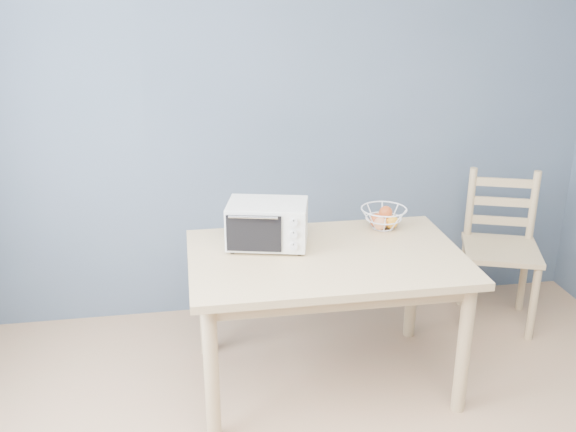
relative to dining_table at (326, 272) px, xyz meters
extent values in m
cube|color=slate|center=(-0.09, 0.91, 0.65)|extent=(4.00, 0.01, 2.60)
cube|color=tan|center=(0.00, 0.00, 0.08)|extent=(1.40, 0.90, 0.04)
cylinder|color=tan|center=(-0.62, -0.37, -0.29)|extent=(0.07, 0.07, 0.71)
cylinder|color=tan|center=(0.62, -0.37, -0.29)|extent=(0.07, 0.07, 0.71)
cylinder|color=tan|center=(-0.62, 0.37, -0.29)|extent=(0.07, 0.07, 0.71)
cylinder|color=tan|center=(0.62, 0.37, -0.29)|extent=(0.07, 0.07, 0.71)
cube|color=beige|center=(-0.28, 0.16, 0.23)|extent=(0.46, 0.36, 0.23)
cube|color=black|center=(-0.33, 0.17, 0.23)|extent=(0.31, 0.29, 0.18)
cube|color=black|center=(-0.37, 0.03, 0.23)|extent=(0.27, 0.07, 0.19)
cylinder|color=silver|center=(-0.37, 0.02, 0.32)|extent=(0.24, 0.07, 0.01)
cube|color=beige|center=(-0.17, -0.01, 0.23)|extent=(0.11, 0.03, 0.21)
cylinder|color=black|center=(-0.47, 0.10, 0.11)|extent=(0.02, 0.02, 0.01)
cylinder|color=black|center=(-0.14, 0.02, 0.11)|extent=(0.02, 0.02, 0.01)
cylinder|color=black|center=(-0.42, 0.30, 0.11)|extent=(0.02, 0.02, 0.01)
cylinder|color=black|center=(-0.09, 0.22, 0.11)|extent=(0.02, 0.02, 0.01)
cylinder|color=silver|center=(-0.17, -0.02, 0.29)|extent=(0.04, 0.02, 0.04)
cylinder|color=silver|center=(-0.17, -0.02, 0.23)|extent=(0.04, 0.02, 0.04)
cylinder|color=silver|center=(-0.17, -0.02, 0.16)|extent=(0.04, 0.02, 0.04)
torus|color=white|center=(0.39, 0.30, 0.22)|extent=(0.31, 0.31, 0.01)
torus|color=white|center=(0.39, 0.30, 0.16)|extent=(0.24, 0.24, 0.01)
torus|color=white|center=(0.39, 0.30, 0.11)|extent=(0.14, 0.14, 0.01)
sphere|color=red|center=(0.36, 0.31, 0.15)|extent=(0.08, 0.08, 0.08)
sphere|color=orange|center=(0.43, 0.28, 0.15)|extent=(0.08, 0.08, 0.08)
sphere|color=#F1975D|center=(0.40, 0.35, 0.14)|extent=(0.08, 0.08, 0.08)
sphere|color=red|center=(0.40, 0.29, 0.20)|extent=(0.07, 0.07, 0.07)
sphere|color=#F1975D|center=(0.36, 0.26, 0.15)|extent=(0.07, 0.07, 0.07)
cube|color=tan|center=(1.21, 0.45, -0.15)|extent=(0.57, 0.57, 0.03)
cylinder|color=tan|center=(0.97, 0.33, -0.41)|extent=(0.05, 0.05, 0.48)
cylinder|color=tan|center=(1.33, 0.20, -0.41)|extent=(0.05, 0.05, 0.48)
cylinder|color=tan|center=(1.10, 0.69, -0.41)|extent=(0.05, 0.05, 0.48)
cylinder|color=tan|center=(1.46, 0.56, -0.41)|extent=(0.05, 0.05, 0.48)
cylinder|color=tan|center=(1.10, 0.69, 0.07)|extent=(0.05, 0.05, 0.48)
cylinder|color=tan|center=(1.46, 0.56, 0.07)|extent=(0.05, 0.05, 0.48)
cube|color=tan|center=(1.28, 0.63, -0.03)|extent=(0.37, 0.15, 0.05)
cube|color=tan|center=(1.28, 0.63, 0.10)|extent=(0.37, 0.15, 0.05)
cube|color=tan|center=(1.28, 0.63, 0.22)|extent=(0.37, 0.15, 0.05)
camera|label=1|loc=(-0.68, -2.92, 1.43)|focal=40.00mm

